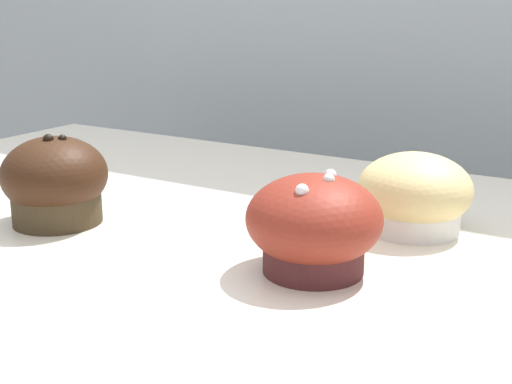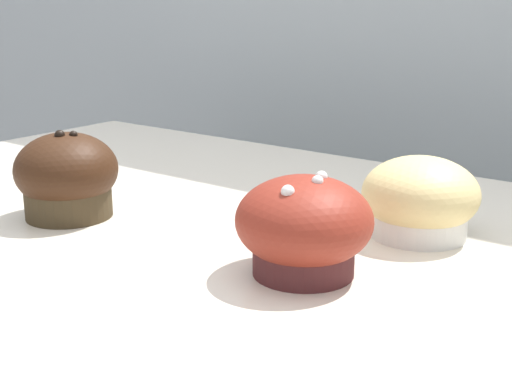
% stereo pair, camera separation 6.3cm
% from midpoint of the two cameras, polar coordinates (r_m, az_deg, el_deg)
% --- Properties ---
extents(wall_back, '(3.20, 0.10, 1.80)m').
position_cam_midpoint_polar(wall_back, '(1.23, 16.54, 2.89)').
color(wall_back, '#A8B2B7').
rests_on(wall_back, ground).
extents(muffin_front_center, '(0.11, 0.11, 0.08)m').
position_cam_midpoint_polar(muffin_front_center, '(0.56, 7.10, -2.87)').
color(muffin_front_center, '#4A2020').
rests_on(muffin_front_center, display_counter).
extents(muffin_back_left, '(0.11, 0.11, 0.07)m').
position_cam_midpoint_polar(muffin_back_left, '(0.67, 15.65, -0.63)').
color(muffin_back_left, silver).
rests_on(muffin_back_left, display_counter).
extents(muffin_back_right, '(0.10, 0.10, 0.09)m').
position_cam_midpoint_polar(muffin_back_right, '(0.72, -12.48, 1.14)').
color(muffin_back_right, '#3D2F1D').
rests_on(muffin_back_right, display_counter).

